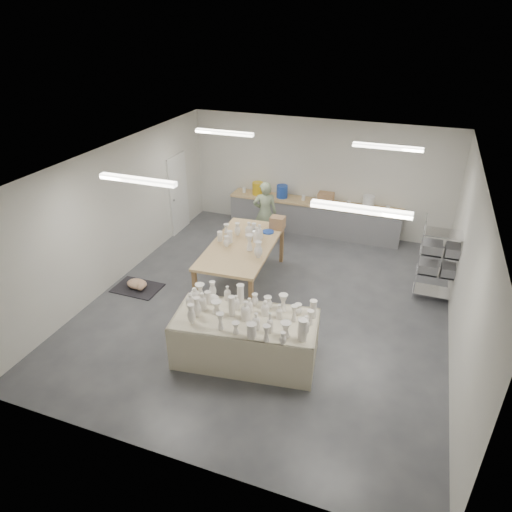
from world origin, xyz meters
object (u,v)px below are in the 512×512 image
at_px(drying_table, 246,337).
at_px(work_table, 246,243).
at_px(red_stool, 268,228).
at_px(potter, 265,213).

distance_m(drying_table, work_table, 2.61).
xyz_separation_m(drying_table, red_stool, (-1.17, 4.64, -0.14)).
xyz_separation_m(drying_table, potter, (-1.17, 4.37, 0.38)).
bearing_deg(potter, red_stool, -109.48).
xyz_separation_m(drying_table, work_table, (-0.91, 2.39, 0.51)).
height_order(drying_table, potter, potter).
bearing_deg(drying_table, red_stool, 96.13).
height_order(potter, red_stool, potter).
xyz_separation_m(work_table, potter, (-0.26, 1.98, -0.13)).
relative_size(work_table, potter, 1.60).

